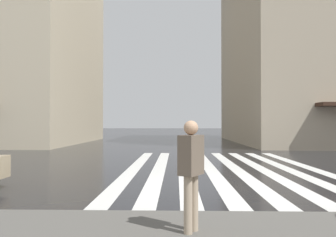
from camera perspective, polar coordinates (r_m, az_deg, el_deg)
The scene contains 3 objects.
ground_plane at distance 9.46m, azimuth 11.09°, elevation -11.73°, with size 220.00×220.00×0.00m, color black.
zebra_crossing at distance 13.40m, azimuth 9.39°, elevation -8.48°, with size 13.00×7.50×0.01m.
pedestrian_by_billboard at distance 5.00m, azimuth 4.03°, elevation -8.32°, with size 0.47×0.42×1.68m.
Camera 1 is at (-9.16, 1.55, 1.79)m, focal length 35.02 mm.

